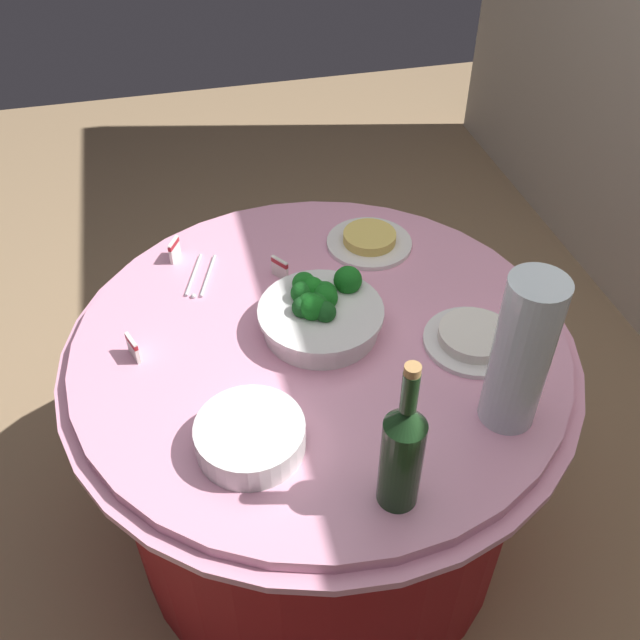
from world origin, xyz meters
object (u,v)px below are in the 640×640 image
(wine_bottle, at_px, (402,452))
(decorative_fruit_vase, at_px, (519,362))
(food_plate_rice, at_px, (474,338))
(label_placard_rear, at_px, (280,267))
(serving_tongs, at_px, (200,277))
(broccoli_bowl, at_px, (320,312))
(plate_stack, at_px, (250,436))
(label_placard_front, at_px, (133,347))
(food_plate_noodles, at_px, (369,240))
(label_placard_mid, at_px, (174,249))

(wine_bottle, xyz_separation_m, decorative_fruit_vase, (-0.13, 0.27, 0.02))
(food_plate_rice, relative_size, label_placard_rear, 4.00)
(decorative_fruit_vase, height_order, serving_tongs, decorative_fruit_vase)
(broccoli_bowl, distance_m, plate_stack, 0.36)
(plate_stack, bearing_deg, label_placard_rear, 162.48)
(plate_stack, xyz_separation_m, wine_bottle, (0.17, 0.23, 0.10))
(wine_bottle, bearing_deg, label_placard_front, -136.90)
(wine_bottle, xyz_separation_m, food_plate_noodles, (-0.74, 0.17, -0.11))
(broccoli_bowl, bearing_deg, food_plate_rice, 67.30)
(food_plate_noodles, height_order, label_placard_front, label_placard_front)
(food_plate_noodles, xyz_separation_m, label_placard_front, (0.27, -0.61, 0.02))
(wine_bottle, relative_size, label_placard_mid, 6.11)
(plate_stack, height_order, label_placard_front, plate_stack)
(food_plate_noodles, xyz_separation_m, label_placard_mid, (-0.06, -0.49, 0.02))
(broccoli_bowl, height_order, decorative_fruit_vase, decorative_fruit_vase)
(food_plate_noodles, distance_m, label_placard_front, 0.67)
(broccoli_bowl, height_order, serving_tongs, broccoli_bowl)
(serving_tongs, bearing_deg, food_plate_noodles, 94.31)
(broccoli_bowl, bearing_deg, serving_tongs, -134.61)
(broccoli_bowl, bearing_deg, plate_stack, -35.21)
(food_plate_noodles, xyz_separation_m, label_placard_rear, (0.08, -0.25, 0.02))
(wine_bottle, distance_m, serving_tongs, 0.77)
(decorative_fruit_vase, bearing_deg, plate_stack, -94.68)
(plate_stack, xyz_separation_m, label_placard_front, (-0.30, -0.20, 0.00))
(plate_stack, xyz_separation_m, label_placard_mid, (-0.63, -0.09, 0.00))
(broccoli_bowl, xyz_separation_m, serving_tongs, (-0.24, -0.24, -0.04))
(broccoli_bowl, relative_size, decorative_fruit_vase, 0.82)
(label_placard_front, height_order, label_placard_rear, same)
(decorative_fruit_vase, distance_m, label_placard_rear, 0.65)
(serving_tongs, xyz_separation_m, label_placard_rear, (0.04, 0.19, 0.03))
(wine_bottle, relative_size, decorative_fruit_vase, 0.99)
(plate_stack, bearing_deg, label_placard_mid, -172.16)
(label_placard_mid, xyz_separation_m, label_placard_rear, (0.14, 0.24, 0.00))
(broccoli_bowl, relative_size, food_plate_noodles, 1.27)
(serving_tongs, xyz_separation_m, food_plate_rice, (0.37, 0.56, 0.01))
(broccoli_bowl, bearing_deg, label_placard_rear, -165.09)
(wine_bottle, height_order, label_placard_mid, wine_bottle)
(broccoli_bowl, xyz_separation_m, food_plate_rice, (0.13, 0.31, -0.03))
(plate_stack, relative_size, food_plate_rice, 0.95)
(food_plate_noodles, bearing_deg, wine_bottle, -12.92)
(label_placard_front, relative_size, label_placard_mid, 1.00)
(broccoli_bowl, bearing_deg, label_placard_front, -90.32)
(serving_tongs, bearing_deg, food_plate_rice, 56.33)
(decorative_fruit_vase, bearing_deg, label_placard_front, -115.46)
(serving_tongs, bearing_deg, label_placard_front, -35.30)
(label_placard_rear, bearing_deg, wine_bottle, 6.85)
(serving_tongs, height_order, label_placard_rear, label_placard_rear)
(serving_tongs, distance_m, label_placard_mid, 0.11)
(broccoli_bowl, relative_size, label_placard_rear, 5.09)
(food_plate_noodles, bearing_deg, decorative_fruit_vase, 9.43)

